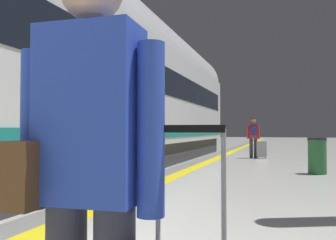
% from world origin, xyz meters
% --- Properties ---
extents(safety_line_strip, '(0.36, 80.00, 0.01)m').
position_xyz_m(safety_line_strip, '(-0.59, 10.00, 0.00)').
color(safety_line_strip, yellow).
rests_on(safety_line_strip, ground).
extents(tactile_edge_band, '(0.64, 80.00, 0.01)m').
position_xyz_m(tactile_edge_band, '(-0.93, 10.00, 0.00)').
color(tactile_edge_band, slate).
rests_on(tactile_edge_band, ground).
extents(high_speed_train, '(2.94, 27.17, 4.97)m').
position_xyz_m(high_speed_train, '(-2.72, 5.51, 2.50)').
color(high_speed_train, '#38383D').
rests_on(high_speed_train, ground).
extents(traveller_foreground, '(0.54, 0.29, 1.70)m').
position_xyz_m(traveller_foreground, '(1.22, 0.36, 0.98)').
color(traveller_foreground, '#383842').
rests_on(traveller_foreground, ground).
extents(passenger_near, '(0.49, 0.35, 1.60)m').
position_xyz_m(passenger_near, '(0.78, 13.82, 0.95)').
color(passenger_near, '#383842').
rests_on(passenger_near, ground).
extents(suitcase_near, '(0.40, 0.27, 0.67)m').
position_xyz_m(suitcase_near, '(1.09, 13.72, 0.36)').
color(suitcase_near, '#9E9EA3').
rests_on(suitcase_near, ground).
extents(waste_bin, '(0.46, 0.46, 0.91)m').
position_xyz_m(waste_bin, '(2.69, 8.98, 0.46)').
color(waste_bin, '#2D6638').
rests_on(waste_bin, ground).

